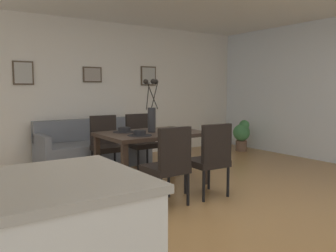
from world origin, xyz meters
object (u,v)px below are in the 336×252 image
at_px(centerpiece_vase, 152,112).
at_px(dining_table, 152,138).
at_px(bowl_near_right, 124,129).
at_px(framed_picture_left, 23,73).
at_px(dining_chair_far_right, 141,139).
at_px(sofa, 93,150).
at_px(bowl_near_left, 140,132).
at_px(potted_plant, 242,134).
at_px(framed_picture_right, 148,76).
at_px(dining_chair_near_left, 169,162).
at_px(framed_picture_center, 92,75).
at_px(dining_chair_far_left, 211,156).
at_px(dining_chair_near_right, 106,142).
at_px(bowl_far_left, 179,129).

bearing_deg(centerpiece_vase, dining_table, -124.65).
xyz_separation_m(dining_table, bowl_near_right, (-0.32, 0.22, 0.13)).
bearing_deg(framed_picture_left, dining_chair_far_right, -37.30).
xyz_separation_m(dining_table, sofa, (-0.22, 1.62, -0.37)).
distance_m(bowl_near_left, potted_plant, 3.62).
relative_size(dining_table, framed_picture_right, 3.60).
relative_size(dining_table, dining_chair_near_left, 1.52).
bearing_deg(potted_plant, dining_chair_near_left, -148.11).
height_order(dining_chair_far_right, framed_picture_left, framed_picture_left).
xyz_separation_m(bowl_near_right, potted_plant, (3.32, 0.96, -0.41)).
xyz_separation_m(dining_chair_near_left, centerpiece_vase, (0.33, 0.90, 0.51)).
bearing_deg(framed_picture_right, dining_chair_near_left, -117.21).
xyz_separation_m(dining_chair_far_right, framed_picture_center, (-0.34, 1.19, 1.09)).
bearing_deg(centerpiece_vase, framed_picture_left, 120.10).
xyz_separation_m(dining_chair_far_left, bowl_near_left, (-0.61, 0.69, 0.27)).
bearing_deg(dining_chair_near_left, centerpiece_vase, 70.04).
xyz_separation_m(dining_chair_near_left, framed_picture_left, (-0.89, 3.00, 1.09)).
bearing_deg(sofa, framed_picture_center, 65.77).
distance_m(centerpiece_vase, bowl_near_right, 0.45).
bearing_deg(dining_table, framed_picture_left, 120.07).
height_order(dining_table, dining_chair_near_right, dining_chair_near_right).
bearing_deg(framed_picture_center, bowl_near_left, -97.74).
relative_size(bowl_far_left, framed_picture_left, 0.43).
relative_size(bowl_near_right, sofa, 0.09).
xyz_separation_m(dining_chair_near_left, sofa, (0.11, 2.52, -0.23)).
bearing_deg(bowl_far_left, potted_plant, 27.30).
xyz_separation_m(dining_chair_near_left, dining_chair_far_left, (0.62, -0.00, 0.00)).
distance_m(dining_chair_far_right, sofa, 0.93).
relative_size(centerpiece_vase, potted_plant, 1.10).
height_order(dining_table, dining_chair_far_right, dining_chair_far_right).
xyz_separation_m(bowl_near_right, framed_picture_left, (-0.90, 1.89, 0.82)).
bearing_deg(dining_chair_far_right, potted_plant, 5.59).
bearing_deg(bowl_near_left, centerpiece_vase, 34.47).
relative_size(dining_table, dining_chair_far_left, 1.52).
distance_m(centerpiece_vase, framed_picture_right, 2.49).
bearing_deg(bowl_far_left, bowl_near_right, 145.62).
bearing_deg(framed_picture_left, dining_chair_near_left, -73.49).
xyz_separation_m(dining_chair_far_right, bowl_near_right, (-0.66, -0.70, 0.27)).
distance_m(dining_table, dining_chair_near_right, 0.97).
distance_m(dining_table, dining_chair_far_left, 0.96).
distance_m(dining_chair_near_left, sofa, 2.53).
relative_size(dining_chair_near_right, dining_chair_far_left, 1.00).
distance_m(bowl_far_left, sofa, 1.97).
xyz_separation_m(dining_table, dining_chair_near_right, (-0.28, 0.92, -0.14)).
relative_size(dining_chair_far_left, potted_plant, 1.37).
distance_m(dining_chair_near_right, framed_picture_center, 1.64).
relative_size(dining_chair_near_left, centerpiece_vase, 1.25).
bearing_deg(bowl_near_right, centerpiece_vase, -34.14).
relative_size(sofa, potted_plant, 2.79).
bearing_deg(dining_chair_far_left, potted_plant, 37.46).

